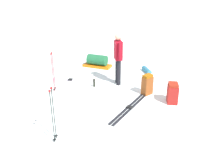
# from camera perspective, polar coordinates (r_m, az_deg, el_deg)

# --- Properties ---
(ground_plane) EXTENTS (80.00, 80.00, 0.00)m
(ground_plane) POSITION_cam_1_polar(r_m,az_deg,el_deg) (7.18, 0.00, -5.19)
(ground_plane) COLOR white
(skier_standing) EXTENTS (0.51, 0.36, 1.70)m
(skier_standing) POSITION_cam_1_polar(r_m,az_deg,el_deg) (7.65, 1.49, 4.27)
(skier_standing) COLOR black
(skier_standing) RESTS_ON ground_plane
(ski_pair_near) EXTENTS (1.92, 0.61, 0.05)m
(ski_pair_near) POSITION_cam_1_polar(r_m,az_deg,el_deg) (6.54, 4.20, -8.06)
(ski_pair_near) COLOR black
(ski_pair_near) RESTS_ON ground_plane
(ski_pair_far) EXTENTS (0.57, 1.93, 0.05)m
(ski_pair_far) POSITION_cam_1_polar(r_m,az_deg,el_deg) (8.34, -9.96, -1.45)
(ski_pair_far) COLOR silver
(ski_pair_far) RESTS_ON ground_plane
(backpack_large_dark) EXTENTS (0.40, 0.35, 0.59)m
(backpack_large_dark) POSITION_cam_1_polar(r_m,az_deg,el_deg) (6.89, 14.27, -4.46)
(backpack_large_dark) COLOR maroon
(backpack_large_dark) RESTS_ON ground_plane
(backpack_bright) EXTENTS (0.38, 0.35, 0.63)m
(backpack_bright) POSITION_cam_1_polar(r_m,az_deg,el_deg) (7.22, 8.42, -2.56)
(backpack_bright) COLOR brown
(backpack_bright) RESTS_ON ground_plane
(ski_poles_planted_near) EXTENTS (0.19, 0.11, 1.23)m
(ski_poles_planted_near) POSITION_cam_1_polar(r_m,az_deg,el_deg) (7.45, -13.93, 0.97)
(ski_poles_planted_near) COLOR maroon
(ski_poles_planted_near) RESTS_ON ground_plane
(ski_poles_planted_far) EXTENTS (0.20, 0.11, 1.24)m
(ski_poles_planted_far) POSITION_cam_1_polar(r_m,az_deg,el_deg) (5.15, -13.97, -8.88)
(ski_poles_planted_far) COLOR black
(ski_poles_planted_far) RESTS_ON ground_plane
(gear_sled) EXTENTS (0.51, 1.12, 0.49)m
(gear_sled) POSITION_cam_1_polar(r_m,az_deg,el_deg) (9.44, -3.53, 3.04)
(gear_sled) COLOR #D6600C
(gear_sled) RESTS_ON ground_plane
(sleeping_mat_rolled) EXTENTS (0.56, 0.45, 0.18)m
(sleeping_mat_rolled) POSITION_cam_1_polar(r_m,az_deg,el_deg) (8.98, 8.26, 0.92)
(sleeping_mat_rolled) COLOR teal
(sleeping_mat_rolled) RESTS_ON ground_plane
(thermos_bottle) EXTENTS (0.07, 0.07, 0.26)m
(thermos_bottle) POSITION_cam_1_polar(r_m,az_deg,el_deg) (7.73, -4.29, -2.13)
(thermos_bottle) COLOR black
(thermos_bottle) RESTS_ON ground_plane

